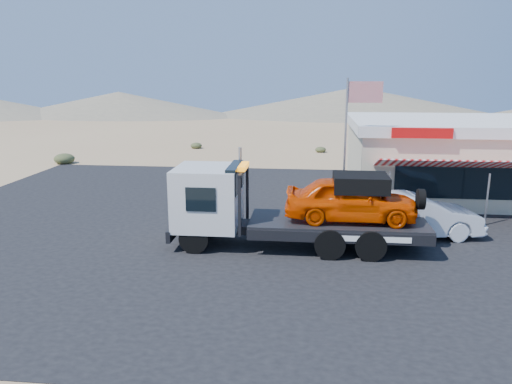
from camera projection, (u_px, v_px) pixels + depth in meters
ground at (223, 243)px, 18.72m from camera, size 120.00×120.00×0.00m
asphalt_lot at (281, 221)px, 21.41m from camera, size 32.00×24.00×0.02m
tow_truck at (291, 204)px, 17.96m from camera, size 9.04×2.68×3.02m
white_sedan at (414, 216)px, 19.20m from camera, size 5.30×2.64×1.67m
jerky_store at (451, 157)px, 25.87m from camera, size 10.40×9.97×3.90m
flagpole at (351, 131)px, 21.69m from camera, size 1.55×0.10×6.00m
desert_scrub at (2, 180)px, 28.26m from camera, size 26.85×31.97×0.76m
distant_hills at (220, 103)px, 72.60m from camera, size 126.00×48.00×4.20m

